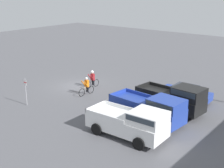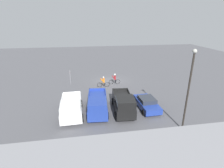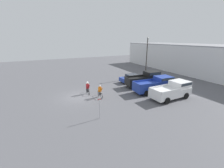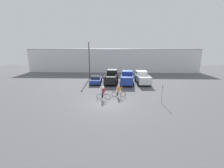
{
  "view_description": "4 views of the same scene",
  "coord_description": "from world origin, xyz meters",
  "px_view_note": "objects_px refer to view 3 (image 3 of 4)",
  "views": [
    {
      "loc": [
        20.72,
        20.83,
        9.35
      ],
      "look_at": [
        0.46,
        4.55,
        1.2
      ],
      "focal_mm": 50.0,
      "sensor_mm": 36.0,
      "label": 1
    },
    {
      "loc": [
        4.19,
        27.01,
        9.67
      ],
      "look_at": [
        0.46,
        4.55,
        1.2
      ],
      "focal_mm": 28.0,
      "sensor_mm": 36.0,
      "label": 2
    },
    {
      "loc": [
        18.09,
        -4.24,
        7.2
      ],
      "look_at": [
        0.46,
        4.55,
        1.2
      ],
      "focal_mm": 24.0,
      "sensor_mm": 36.0,
      "label": 3
    },
    {
      "loc": [
        1.24,
        -16.35,
        6.28
      ],
      "look_at": [
        0.46,
        4.55,
        1.2
      ],
      "focal_mm": 24.0,
      "sensor_mm": 36.0,
      "label": 4
    }
  ],
  "objects_px": {
    "pickup_truck_1": "(156,84)",
    "lamppost": "(147,54)",
    "cyclist_0": "(100,91)",
    "cyclist_1": "(88,87)",
    "fire_lane_sign": "(99,105)",
    "pickup_truck_0": "(145,79)",
    "pickup_truck_2": "(173,90)",
    "sedan_0": "(132,78)"
  },
  "relations": [
    {
      "from": "fire_lane_sign",
      "to": "lamppost",
      "type": "relative_size",
      "value": 0.3
    },
    {
      "from": "pickup_truck_2",
      "to": "cyclist_0",
      "type": "relative_size",
      "value": 2.86
    },
    {
      "from": "fire_lane_sign",
      "to": "lamppost",
      "type": "distance_m",
      "value": 18.09
    },
    {
      "from": "fire_lane_sign",
      "to": "lamppost",
      "type": "xyz_separation_m",
      "value": [
        -10.95,
        14.09,
        2.96
      ]
    },
    {
      "from": "pickup_truck_0",
      "to": "pickup_truck_2",
      "type": "distance_m",
      "value": 5.55
    },
    {
      "from": "pickup_truck_0",
      "to": "cyclist_0",
      "type": "bearing_deg",
      "value": -81.45
    },
    {
      "from": "cyclist_0",
      "to": "fire_lane_sign",
      "type": "distance_m",
      "value": 5.42
    },
    {
      "from": "cyclist_1",
      "to": "pickup_truck_2",
      "type": "bearing_deg",
      "value": 55.46
    },
    {
      "from": "pickup_truck_1",
      "to": "pickup_truck_2",
      "type": "bearing_deg",
      "value": 6.44
    },
    {
      "from": "cyclist_1",
      "to": "lamppost",
      "type": "height_order",
      "value": "lamppost"
    },
    {
      "from": "cyclist_1",
      "to": "lamppost",
      "type": "relative_size",
      "value": 0.24
    },
    {
      "from": "pickup_truck_1",
      "to": "lamppost",
      "type": "height_order",
      "value": "lamppost"
    },
    {
      "from": "pickup_truck_0",
      "to": "fire_lane_sign",
      "type": "bearing_deg",
      "value": -58.69
    },
    {
      "from": "cyclist_0",
      "to": "cyclist_1",
      "type": "bearing_deg",
      "value": -151.96
    },
    {
      "from": "cyclist_0",
      "to": "pickup_truck_0",
      "type": "bearing_deg",
      "value": 98.55
    },
    {
      "from": "pickup_truck_2",
      "to": "fire_lane_sign",
      "type": "relative_size",
      "value": 2.35
    },
    {
      "from": "sedan_0",
      "to": "pickup_truck_2",
      "type": "xyz_separation_m",
      "value": [
        8.39,
        0.41,
        0.4
      ]
    },
    {
      "from": "pickup_truck_0",
      "to": "sedan_0",
      "type": "bearing_deg",
      "value": -169.75
    },
    {
      "from": "pickup_truck_2",
      "to": "lamppost",
      "type": "height_order",
      "value": "lamppost"
    },
    {
      "from": "pickup_truck_1",
      "to": "lamppost",
      "type": "distance_m",
      "value": 9.26
    },
    {
      "from": "cyclist_0",
      "to": "fire_lane_sign",
      "type": "relative_size",
      "value": 0.82
    },
    {
      "from": "pickup_truck_2",
      "to": "cyclist_0",
      "type": "xyz_separation_m",
      "value": [
        -4.33,
        -8.04,
        -0.27
      ]
    },
    {
      "from": "pickup_truck_0",
      "to": "pickup_truck_1",
      "type": "xyz_separation_m",
      "value": [
        2.79,
        -0.41,
        -0.07
      ]
    },
    {
      "from": "sedan_0",
      "to": "lamppost",
      "type": "distance_m",
      "value": 6.02
    },
    {
      "from": "fire_lane_sign",
      "to": "lamppost",
      "type": "height_order",
      "value": "lamppost"
    },
    {
      "from": "pickup_truck_1",
      "to": "lamppost",
      "type": "relative_size",
      "value": 0.77
    },
    {
      "from": "sedan_0",
      "to": "fire_lane_sign",
      "type": "xyz_separation_m",
      "value": [
        9.05,
        -9.69,
        0.69
      ]
    },
    {
      "from": "pickup_truck_0",
      "to": "pickup_truck_2",
      "type": "relative_size",
      "value": 1.04
    },
    {
      "from": "lamppost",
      "to": "sedan_0",
      "type": "bearing_deg",
      "value": -66.53
    },
    {
      "from": "lamppost",
      "to": "fire_lane_sign",
      "type": "bearing_deg",
      "value": -52.14
    },
    {
      "from": "sedan_0",
      "to": "pickup_truck_0",
      "type": "height_order",
      "value": "pickup_truck_0"
    },
    {
      "from": "fire_lane_sign",
      "to": "pickup_truck_0",
      "type": "bearing_deg",
      "value": 121.31
    },
    {
      "from": "pickup_truck_1",
      "to": "fire_lane_sign",
      "type": "height_order",
      "value": "fire_lane_sign"
    },
    {
      "from": "pickup_truck_0",
      "to": "lamppost",
      "type": "relative_size",
      "value": 0.74
    },
    {
      "from": "pickup_truck_1",
      "to": "cyclist_0",
      "type": "relative_size",
      "value": 3.06
    },
    {
      "from": "cyclist_1",
      "to": "lamppost",
      "type": "distance_m",
      "value": 14.09
    },
    {
      "from": "lamppost",
      "to": "cyclist_1",
      "type": "bearing_deg",
      "value": -72.69
    },
    {
      "from": "pickup_truck_0",
      "to": "cyclist_1",
      "type": "bearing_deg",
      "value": -94.26
    },
    {
      "from": "pickup_truck_0",
      "to": "cyclist_1",
      "type": "distance_m",
      "value": 9.19
    },
    {
      "from": "lamppost",
      "to": "pickup_truck_2",
      "type": "bearing_deg",
      "value": -21.15
    },
    {
      "from": "pickup_truck_2",
      "to": "cyclist_0",
      "type": "bearing_deg",
      "value": -118.28
    },
    {
      "from": "cyclist_1",
      "to": "lamppost",
      "type": "xyz_separation_m",
      "value": [
        -4.06,
        13.04,
        3.45
      ]
    }
  ]
}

